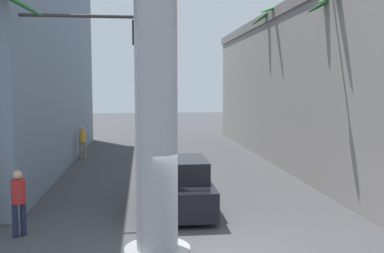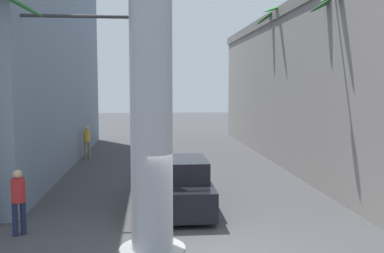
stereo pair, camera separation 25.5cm
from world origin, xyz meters
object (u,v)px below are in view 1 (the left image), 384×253
Objects in this scene: neon_sign_pole at (156,6)px; palm_tree_mid_right at (285,56)px; palm_tree_near_right at (354,53)px; car_lead at (175,185)px; pedestrian_curb_left at (18,198)px; pedestrian_far_left at (82,140)px; traffic_light_mast at (50,74)px; street_lamp at (338,72)px.

palm_tree_mid_right is at bearing 61.99° from neon_sign_pole.
palm_tree_mid_right is (-0.11, 6.70, 0.38)m from palm_tree_near_right.
car_lead is 4.60m from pedestrian_curb_left.
pedestrian_far_left is (-10.01, 1.95, -4.22)m from palm_tree_mid_right.
neon_sign_pole reaches higher than traffic_light_mast.
neon_sign_pole is at bearing -139.23° from palm_tree_near_right.
street_lamp is at bearing 6.24° from traffic_light_mast.
neon_sign_pole reaches higher than palm_tree_near_right.
palm_tree_near_right is 11.21m from pedestrian_curb_left.
pedestrian_curb_left is (-3.33, 2.98, -4.19)m from neon_sign_pole.
palm_tree_mid_right is (0.42, 6.64, 1.00)m from street_lamp.
street_lamp is at bearing 7.86° from car_lead.
pedestrian_curb_left is (-10.01, -9.58, -4.24)m from palm_tree_mid_right.
traffic_light_mast is 4.95m from car_lead.
palm_tree_near_right is at bearing 5.55° from traffic_light_mast.
traffic_light_mast is 3.70m from pedestrian_curb_left.
street_lamp is at bearing 43.40° from neon_sign_pole.
traffic_light_mast is at bearing 120.47° from neon_sign_pole.
car_lead is 2.81× the size of pedestrian_far_left.
traffic_light_mast is at bearing -173.76° from street_lamp.
neon_sign_pole reaches higher than pedestrian_far_left.
pedestrian_far_left is at bearing 102.93° from neon_sign_pole.
palm_tree_near_right is at bearing -6.24° from street_lamp.
palm_tree_mid_right is at bearing 43.74° from pedestrian_curb_left.
car_lead is (3.60, 0.24, -3.39)m from traffic_light_mast.
pedestrian_far_left is (-4.04, 9.36, 0.29)m from car_lead.
street_lamp is 0.82m from palm_tree_near_right.
street_lamp reaches higher than pedestrian_far_left.
palm_tree_near_right is 0.92× the size of palm_tree_mid_right.
street_lamp is at bearing -41.88° from pedestrian_far_left.
neon_sign_pole is 1.93× the size of traffic_light_mast.
palm_tree_near_right is (0.54, -0.06, 0.62)m from street_lamp.
palm_tree_mid_right is at bearing 51.13° from car_lead.
car_lead is 10.20m from pedestrian_far_left.
street_lamp is 6.61m from car_lead.
pedestrian_curb_left is 0.98× the size of pedestrian_far_left.
traffic_light_mast is at bearing -176.26° from car_lead.
traffic_light_mast reaches higher than pedestrian_far_left.
car_lead is at bearing -66.66° from pedestrian_far_left.
neon_sign_pole is at bearing -59.53° from traffic_light_mast.
pedestrian_curb_left is at bearing -136.26° from palm_tree_mid_right.
street_lamp reaches higher than car_lead.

